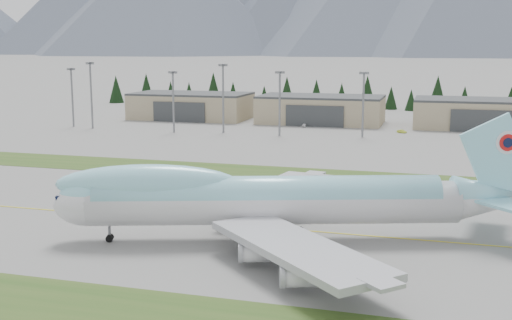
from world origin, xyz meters
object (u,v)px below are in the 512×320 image
(boeing_747_freighter, at_px, (269,199))
(hangar_center, at_px, (321,109))
(hangar_right, at_px, (481,114))
(service_vehicle_a, at_px, (304,127))
(service_vehicle_b, at_px, (402,133))
(hangar_left, at_px, (191,106))

(boeing_747_freighter, distance_m, hangar_center, 157.79)
(boeing_747_freighter, distance_m, hangar_right, 161.23)
(hangar_right, xyz_separation_m, service_vehicle_a, (-63.65, -14.33, -5.39))
(hangar_center, distance_m, service_vehicle_b, 39.88)
(hangar_right, height_order, service_vehicle_a, hangar_right)
(hangar_left, xyz_separation_m, service_vehicle_a, (51.35, -14.33, -5.39))
(service_vehicle_a, xyz_separation_m, service_vehicle_b, (36.45, -7.72, 0.00))
(service_vehicle_a, height_order, service_vehicle_b, service_vehicle_a)
(service_vehicle_b, bearing_deg, hangar_right, -20.75)
(boeing_747_freighter, xyz_separation_m, service_vehicle_a, (-24.50, 142.07, -6.56))
(hangar_center, bearing_deg, hangar_right, 0.00)
(hangar_left, distance_m, service_vehicle_b, 90.68)
(hangar_left, height_order, service_vehicle_b, hangar_left)
(boeing_747_freighter, height_order, hangar_center, boeing_747_freighter)
(boeing_747_freighter, relative_size, service_vehicle_a, 20.06)
(service_vehicle_b, bearing_deg, boeing_747_freighter, -154.86)
(hangar_left, height_order, service_vehicle_a, hangar_left)
(hangar_right, xyz_separation_m, service_vehicle_b, (-27.21, -22.05, -5.39))
(service_vehicle_a, bearing_deg, hangar_left, 159.75)
(hangar_right, bearing_deg, boeing_747_freighter, -104.06)
(hangar_center, bearing_deg, hangar_left, 180.00)
(hangar_left, distance_m, service_vehicle_a, 53.58)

